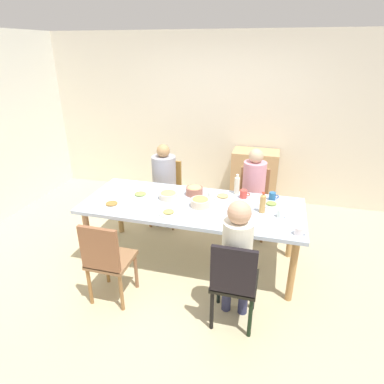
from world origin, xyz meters
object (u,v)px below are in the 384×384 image
Objects in this scene: cup_5 at (281,214)px; cup_1 at (244,194)px; chair_1 at (107,258)px; plate_0 at (169,213)px; dining_table at (192,210)px; plate_4 at (223,197)px; cup_4 at (244,217)px; bowl_2 at (168,195)px; cup_6 at (240,225)px; cup_2 at (211,195)px; bowl_0 at (200,202)px; cup_0 at (272,196)px; plate_2 at (112,204)px; chair_3 at (167,188)px; person_2 at (254,186)px; person_3 at (164,178)px; bottle_1 at (263,203)px; side_cabinet at (254,178)px; chair_0 at (234,280)px; cup_3 at (299,231)px; bowl_1 at (194,190)px; plate_1 at (271,204)px; plate_3 at (140,195)px; chair_2 at (253,198)px; person_0 at (237,253)px.

cup_1 is at bearing 138.58° from cup_5.
chair_1 reaches higher than plate_0.
dining_table is 2.72× the size of chair_1.
cup_4 is at bearing -58.89° from plate_4.
cup_6 is at bearing -28.91° from bowl_2.
cup_2 is at bearing -167.75° from plate_4.
cup_1 is 1.01× the size of cup_2.
bowl_0 reaches higher than cup_5.
plate_2 is at bearing -160.32° from cup_0.
chair_3 is 7.32× the size of cup_6.
cup_4 is at bearing 27.71° from chair_1.
person_2 is 5.10× the size of plate_2.
bowl_0 is (0.71, -0.80, 0.09)m from person_3.
bottle_1 is (0.47, -0.25, 0.09)m from plate_4.
side_cabinet is (0.55, 1.75, -0.23)m from dining_table.
chair_0 reaches higher than cup_5.
cup_3 is at bearing -3.46° from plate_0.
bowl_1 is at bearing 116.79° from bowl_0.
plate_1 is at bearing 16.07° from bowl_0.
bowl_2 is 2.07× the size of cup_5.
bowl_0 is (-0.76, -0.22, 0.04)m from plate_1.
cup_0 is (1.51, 0.29, 0.03)m from plate_3.
bottle_1 reaches higher than chair_0.
chair_2 reaches higher than cup_0.
chair_2 is 4.33× the size of plate_0.
bottle_1 is at bearing -1.96° from plate_3.
person_3 is 0.77m from bowl_2.
chair_2 is (0.61, 0.87, -0.17)m from dining_table.
cup_1 is 0.73m from cup_6.
chair_3 is at bearing 175.75° from person_2.
bowl_0 reaches higher than plate_4.
side_cabinet is at bearing 101.14° from plate_1.
plate_2 is 1.08× the size of bowl_2.
cup_3 is (1.44, -0.45, -0.00)m from bowl_2.
bowl_2 is 0.87m from cup_1.
cup_3 is (0.27, -0.72, -0.01)m from cup_0.
cup_4 is at bearing -23.08° from bowl_0.
chair_2 is 3.78× the size of plate_2.
bowl_1 is (-0.14, 0.28, 0.00)m from bowl_0.
plate_2 reaches higher than dining_table.
plate_3 is 2.01× the size of cup_6.
dining_table is 10.12× the size of plate_4.
side_cabinet is (1.16, 0.88, -0.06)m from chair_3.
plate_3 is at bearing 166.61° from cup_3.
plate_4 is (-0.31, 1.13, 0.25)m from chair_0.
person_0 is 1.11m from cup_1.
person_3 is 4.88× the size of plate_4.
person_0 is (0.61, -0.78, 0.04)m from dining_table.
bowl_0 is 1.95× the size of cup_0.
cup_6 is (0.63, -0.67, -0.01)m from bowl_1.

